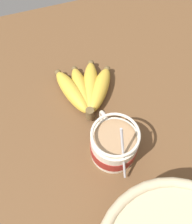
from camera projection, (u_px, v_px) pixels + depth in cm
name	position (u px, v px, depth cm)	size (l,w,h in cm)	color
table	(109.00, 147.00, 58.52)	(108.74, 108.74, 3.78)	brown
coffee_mug	(116.00, 144.00, 52.72)	(15.05, 10.05, 14.10)	beige
banana_bunch	(86.00, 89.00, 62.88)	(17.60, 16.21, 4.34)	brown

